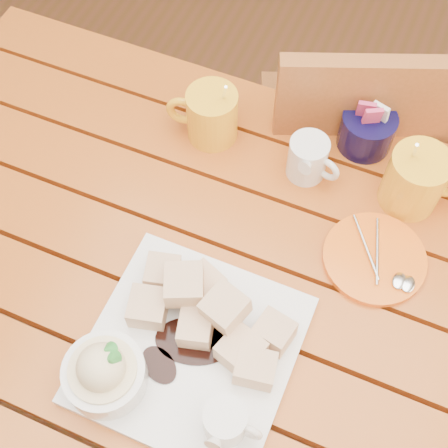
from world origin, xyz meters
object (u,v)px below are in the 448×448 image
at_px(coffee_mug_right, 417,180).
at_px(orange_saucer, 375,259).
at_px(dessert_plate, 173,351).
at_px(table, 205,302).
at_px(chair_far, 363,158).
at_px(coffee_mug_left, 210,115).

xyz_separation_m(coffee_mug_right, orange_saucer, (-0.02, -0.13, -0.05)).
bearing_deg(coffee_mug_right, dessert_plate, -137.25).
relative_size(table, orange_saucer, 7.48).
relative_size(table, chair_far, 1.31).
distance_m(coffee_mug_left, coffee_mug_right, 0.35).
relative_size(table, dessert_plate, 4.19).
relative_size(coffee_mug_right, orange_saucer, 0.99).
height_order(table, orange_saucer, orange_saucer).
bearing_deg(chair_far, coffee_mug_left, 21.22).
height_order(coffee_mug_left, orange_saucer, coffee_mug_left).
bearing_deg(orange_saucer, coffee_mug_right, 81.93).
xyz_separation_m(coffee_mug_left, coffee_mug_right, (0.35, 0.00, 0.00)).
xyz_separation_m(table, orange_saucer, (0.24, 0.13, 0.11)).
height_order(dessert_plate, coffee_mug_left, coffee_mug_left).
xyz_separation_m(dessert_plate, orange_saucer, (0.22, 0.26, -0.03)).
distance_m(table, chair_far, 0.53).
xyz_separation_m(coffee_mug_right, chair_far, (-0.10, 0.24, -0.29)).
relative_size(dessert_plate, coffee_mug_left, 1.97).
xyz_separation_m(coffee_mug_left, chair_far, (0.25, 0.24, -0.29)).
height_order(coffee_mug_right, orange_saucer, coffee_mug_right).
relative_size(dessert_plate, chair_far, 0.31).
bearing_deg(dessert_plate, coffee_mug_left, 106.40).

